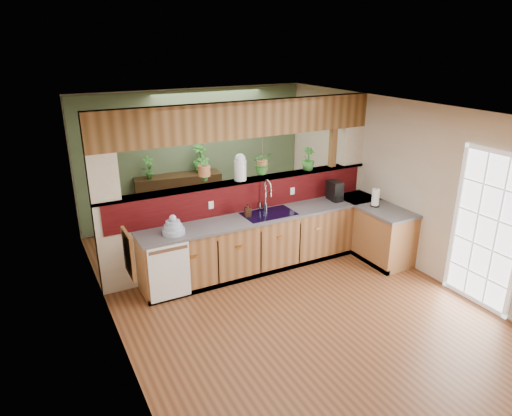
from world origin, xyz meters
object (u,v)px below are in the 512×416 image
faucet (267,194)px  paper_towel (375,198)px  glass_jar (240,167)px  shelving_console (179,202)px  coffee_maker (335,192)px  dish_stack (173,228)px  soap_dispenser (248,210)px

faucet → paper_towel: size_ratio=1.66×
paper_towel → glass_jar: bearing=156.3°
paper_towel → shelving_console: paper_towel is taller
faucet → paper_towel: 1.79m
coffee_maker → shelving_console: (-2.01, 2.23, -0.55)m
faucet → glass_jar: (-0.35, 0.22, 0.42)m
coffee_maker → faucet: bearing=-179.7°
dish_stack → shelving_console: 2.52m
faucet → coffee_maker: 1.27m
soap_dispenser → shelving_console: (-0.37, 2.22, -0.51)m
faucet → dish_stack: size_ratio=1.61×
soap_dispenser → dish_stack: bearing=-175.3°
shelving_console → paper_towel: bearing=-41.3°
coffee_maker → paper_towel: (0.40, -0.54, -0.01)m
faucet → coffee_maker: size_ratio=1.59×
coffee_maker → glass_jar: (-1.61, 0.33, 0.55)m
dish_stack → soap_dispenser: size_ratio=1.51×
faucet → glass_jar: size_ratio=1.22×
dish_stack → soap_dispenser: 1.22m
glass_jar → shelving_console: glass_jar is taller
glass_jar → shelving_console: bearing=102.0°
faucet → coffee_maker: (1.26, -0.11, -0.13)m
faucet → dish_stack: (-1.60, -0.20, -0.19)m
faucet → shelving_console: (-0.75, 2.12, -0.68)m
soap_dispenser → paper_towel: paper_towel is taller
coffee_maker → glass_jar: bearing=173.6°
paper_towel → shelving_console: size_ratio=0.19×
coffee_maker → paper_towel: bearing=-48.6°
faucet → paper_towel: (1.66, -0.65, -0.14)m
paper_towel → glass_jar: (-2.00, 0.88, 0.56)m
dish_stack → soap_dispenser: (1.21, 0.10, 0.02)m
faucet → glass_jar: glass_jar is taller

